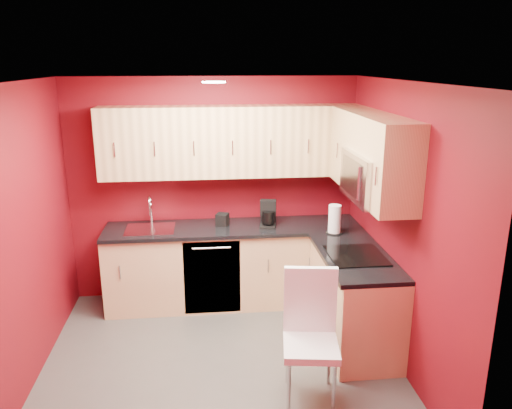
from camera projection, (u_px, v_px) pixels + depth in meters
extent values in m
plane|color=#484643|center=(221.00, 362.00, 4.57)|extent=(3.20, 3.20, 0.00)
plane|color=white|center=(215.00, 82.00, 3.87)|extent=(3.20, 3.20, 0.00)
plane|color=maroon|center=(214.00, 190.00, 5.65)|extent=(3.20, 0.00, 3.20)
plane|color=maroon|center=(227.00, 323.00, 2.78)|extent=(3.20, 0.00, 3.20)
plane|color=maroon|center=(21.00, 241.00, 4.05)|extent=(0.00, 3.00, 3.00)
plane|color=maroon|center=(400.00, 227.00, 4.38)|extent=(0.00, 3.00, 3.00)
cube|color=#E9C185|center=(234.00, 266.00, 5.61)|extent=(2.80, 0.60, 0.87)
cube|color=#E9C185|center=(354.00, 300.00, 4.82)|extent=(0.60, 1.30, 0.87)
cube|color=black|center=(233.00, 228.00, 5.47)|extent=(2.80, 0.63, 0.04)
cube|color=black|center=(355.00, 257.00, 4.67)|extent=(0.63, 1.27, 0.04)
cube|color=#E4BE81|center=(232.00, 141.00, 5.34)|extent=(2.80, 0.35, 0.75)
cube|color=#E4BE81|center=(355.00, 146.00, 5.03)|extent=(0.35, 0.57, 0.75)
cube|color=#E4BE81|center=(399.00, 171.00, 3.93)|extent=(0.35, 0.22, 0.75)
cube|color=#E4BE81|center=(379.00, 135.00, 4.33)|extent=(0.35, 0.76, 0.33)
cube|color=silver|center=(374.00, 177.00, 4.44)|extent=(0.40, 0.76, 0.42)
cube|color=black|center=(353.00, 178.00, 4.42)|extent=(0.02, 0.62, 0.33)
cylinder|color=silver|center=(359.00, 184.00, 4.20)|extent=(0.02, 0.02, 0.29)
cube|color=black|center=(356.00, 256.00, 4.63)|extent=(0.50, 0.55, 0.01)
cube|color=silver|center=(150.00, 230.00, 5.37)|extent=(0.52, 0.42, 0.02)
cylinder|color=silver|center=(151.00, 212.00, 5.52)|extent=(0.02, 0.02, 0.26)
torus|color=silver|center=(150.00, 203.00, 5.42)|extent=(0.02, 0.16, 0.16)
cylinder|color=silver|center=(149.00, 210.00, 5.37)|extent=(0.02, 0.02, 0.12)
cube|color=black|center=(212.00, 278.00, 5.31)|extent=(0.60, 0.02, 0.82)
cylinder|color=white|center=(214.00, 82.00, 4.16)|extent=(0.20, 0.20, 0.01)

